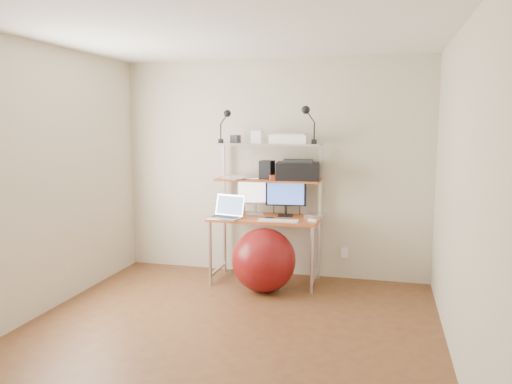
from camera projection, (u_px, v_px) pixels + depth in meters
room at (225, 187)px, 4.08m from camera, size 3.60×3.60×3.60m
computer_desk at (267, 197)px, 5.56m from camera, size 1.20×0.60×1.57m
wall_outlet at (344, 253)px, 5.71m from camera, size 0.08×0.01×0.12m
monitor_silver at (255, 193)px, 5.67m from camera, size 0.41×0.20×0.47m
monitor_black at (286, 196)px, 5.56m from camera, size 0.45×0.15×0.46m
laptop at (228, 213)px, 5.49m from camera, size 0.41×0.36×0.31m
keyboard at (278, 220)px, 5.30m from camera, size 0.43×0.14×0.01m
mouse at (313, 220)px, 5.29m from camera, size 0.10×0.07×0.02m
mac_mini at (315, 216)px, 5.51m from camera, size 0.23×0.23×0.04m
phone at (268, 218)px, 5.42m from camera, size 0.08×0.15×0.01m
printer at (298, 170)px, 5.51m from camera, size 0.50×0.37×0.22m
nas_cube at (267, 170)px, 5.60m from camera, size 0.16×0.16×0.21m
red_box at (279, 178)px, 5.48m from camera, size 0.23×0.19×0.05m
scanner at (290, 139)px, 5.50m from camera, size 0.44×0.31×0.11m
box_white at (257, 137)px, 5.55m from camera, size 0.12×0.11×0.14m
box_grey at (235, 139)px, 5.65m from camera, size 0.11×0.11×0.09m
clip_lamp_left at (226, 119)px, 5.55m from camera, size 0.15×0.08×0.37m
clip_lamp_right at (308, 116)px, 5.30m from camera, size 0.16×0.09×0.41m
exercise_ball at (264, 260)px, 5.26m from camera, size 0.68×0.68×0.68m
paper_stack at (236, 177)px, 5.68m from camera, size 0.40×0.42×0.02m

